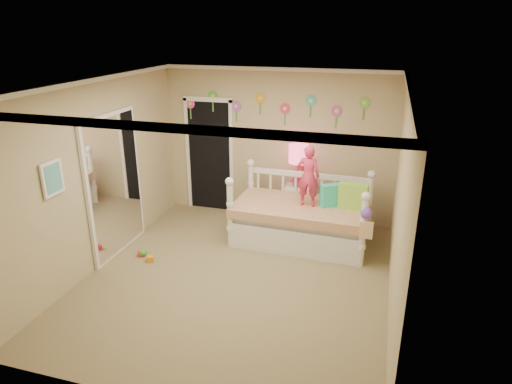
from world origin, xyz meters
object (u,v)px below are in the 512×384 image
(daybed, at_px, (301,208))
(nightstand, at_px, (297,204))
(table_lamp, at_px, (298,159))
(child, at_px, (308,176))

(daybed, distance_m, nightstand, 0.78)
(nightstand, distance_m, table_lamp, 0.81)
(child, height_order, table_lamp, child)
(nightstand, bearing_deg, table_lamp, -2.36)
(child, bearing_deg, table_lamp, -67.42)
(nightstand, bearing_deg, child, -70.30)
(daybed, height_order, child, child)
(daybed, relative_size, child, 2.21)
(daybed, xyz_separation_m, nightstand, (-0.21, 0.72, -0.23))
(nightstand, xyz_separation_m, table_lamp, (0.00, 0.00, 0.81))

